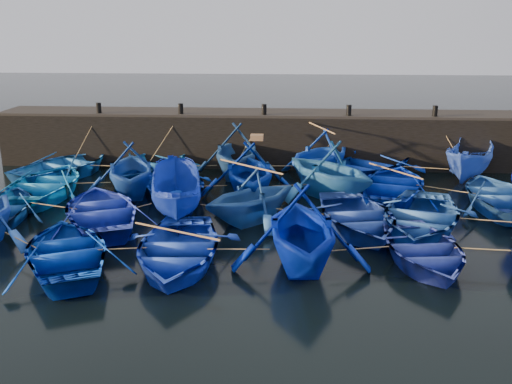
# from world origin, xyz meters

# --- Properties ---
(ground) EXTENTS (120.00, 120.00, 0.00)m
(ground) POSITION_xyz_m (0.00, 0.00, 0.00)
(ground) COLOR black
(ground) RESTS_ON ground
(quay_wall) EXTENTS (26.00, 2.50, 2.50)m
(quay_wall) POSITION_xyz_m (0.00, 10.50, 1.25)
(quay_wall) COLOR black
(quay_wall) RESTS_ON ground
(quay_top) EXTENTS (26.00, 2.50, 0.12)m
(quay_top) POSITION_xyz_m (0.00, 10.50, 2.56)
(quay_top) COLOR black
(quay_top) RESTS_ON quay_wall
(bollard_0) EXTENTS (0.24, 0.24, 0.50)m
(bollard_0) POSITION_xyz_m (-8.00, 9.60, 2.87)
(bollard_0) COLOR black
(bollard_0) RESTS_ON quay_top
(bollard_1) EXTENTS (0.24, 0.24, 0.50)m
(bollard_1) POSITION_xyz_m (-4.00, 9.60, 2.87)
(bollard_1) COLOR black
(bollard_1) RESTS_ON quay_top
(bollard_2) EXTENTS (0.24, 0.24, 0.50)m
(bollard_2) POSITION_xyz_m (0.00, 9.60, 2.87)
(bollard_2) COLOR black
(bollard_2) RESTS_ON quay_top
(bollard_3) EXTENTS (0.24, 0.24, 0.50)m
(bollard_3) POSITION_xyz_m (4.00, 9.60, 2.87)
(bollard_3) COLOR black
(bollard_3) RESTS_ON quay_top
(bollard_4) EXTENTS (0.24, 0.24, 0.50)m
(bollard_4) POSITION_xyz_m (8.00, 9.60, 2.87)
(bollard_4) COLOR black
(bollard_4) RESTS_ON quay_top
(boat_0) EXTENTS (5.75, 6.37, 1.08)m
(boat_0) POSITION_xyz_m (-9.06, 7.48, 0.54)
(boat_0) COLOR #1B57A3
(boat_0) RESTS_ON ground
(boat_1) EXTENTS (5.43, 6.52, 1.17)m
(boat_1) POSITION_xyz_m (-5.35, 7.38, 0.58)
(boat_1) COLOR #14568F
(boat_1) RESTS_ON ground
(boat_2) EXTENTS (4.30, 4.92, 2.49)m
(boat_2) POSITION_xyz_m (-1.18, 7.81, 1.25)
(boat_2) COLOR navy
(boat_2) RESTS_ON ground
(boat_3) EXTENTS (5.61, 5.73, 2.29)m
(boat_3) POSITION_xyz_m (2.64, 7.92, 1.15)
(boat_3) COLOR blue
(boat_3) RESTS_ON ground
(boat_4) EXTENTS (6.62, 6.87, 1.16)m
(boat_4) POSITION_xyz_m (4.86, 8.26, 0.58)
(boat_4) COLOR #072897
(boat_4) RESTS_ON ground
(boat_5) EXTENTS (3.68, 4.97, 1.81)m
(boat_5) POSITION_xyz_m (9.27, 7.73, 0.91)
(boat_5) COLOR blue
(boat_5) RESTS_ON ground
(boat_6) EXTENTS (3.86, 5.34, 1.09)m
(boat_6) POSITION_xyz_m (-8.63, 4.44, 0.55)
(boat_6) COLOR blue
(boat_6) RESTS_ON ground
(boat_7) EXTENTS (4.83, 5.27, 2.35)m
(boat_7) POSITION_xyz_m (-5.18, 4.70, 1.17)
(boat_7) COLOR navy
(boat_7) RESTS_ON ground
(boat_8) EXTENTS (4.94, 5.88, 1.05)m
(boat_8) POSITION_xyz_m (-3.36, 4.34, 0.52)
(boat_8) COLOR #0836D5
(boat_8) RESTS_ON ground
(boat_9) EXTENTS (4.59, 5.13, 2.42)m
(boat_9) POSITION_xyz_m (-0.34, 4.54, 1.21)
(boat_9) COLOR #001F8A
(boat_9) RESTS_ON ground
(boat_10) EXTENTS (6.03, 6.10, 2.43)m
(boat_10) POSITION_xyz_m (2.85, 4.88, 1.22)
(boat_10) COLOR #1B578F
(boat_10) RESTS_ON ground
(boat_11) EXTENTS (5.12, 6.13, 1.09)m
(boat_11) POSITION_xyz_m (5.50, 5.07, 0.55)
(boat_11) COLOR #001EA4
(boat_11) RESTS_ON ground
(boat_12) EXTENTS (3.65, 5.08, 1.05)m
(boat_12) POSITION_xyz_m (9.31, 3.96, 0.52)
(boat_12) COLOR #26579D
(boat_12) RESTS_ON ground
(boat_13) EXTENTS (3.85, 4.74, 0.86)m
(boat_13) POSITION_xyz_m (-9.10, 1.87, 0.43)
(boat_13) COLOR navy
(boat_13) RESTS_ON ground
(boat_14) EXTENTS (5.47, 6.25, 1.08)m
(boat_14) POSITION_xyz_m (-5.33, 1.24, 0.54)
(boat_14) COLOR #182AA1
(boat_14) RESTS_ON ground
(boat_15) EXTENTS (2.74, 5.06, 1.85)m
(boat_15) POSITION_xyz_m (-2.84, 2.02, 0.93)
(boat_15) COLOR navy
(boat_15) RESTS_ON ground
(boat_16) EXTENTS (5.12, 5.09, 2.04)m
(boat_16) POSITION_xyz_m (-0.10, 1.71, 1.02)
(boat_16) COLOR #215396
(boat_16) RESTS_ON ground
(boat_17) EXTENTS (4.55, 5.66, 1.05)m
(boat_17) POSITION_xyz_m (3.58, 1.13, 0.52)
(boat_17) COLOR navy
(boat_17) RESTS_ON ground
(boat_18) EXTENTS (5.22, 6.24, 1.11)m
(boat_18) POSITION_xyz_m (5.70, 1.15, 0.56)
(boat_18) COLOR #1E4B8F
(boat_18) RESTS_ON ground
(boat_21) EXTENTS (5.20, 5.88, 1.01)m
(boat_21) POSITION_xyz_m (-5.18, -2.37, 0.51)
(boat_21) COLOR #002891
(boat_21) RESTS_ON ground
(boat_22) EXTENTS (3.91, 5.28, 1.05)m
(boat_22) POSITION_xyz_m (-2.00, -2.12, 0.53)
(boat_22) COLOR #1635BE
(boat_22) RESTS_ON ground
(boat_23) EXTENTS (4.44, 5.03, 2.47)m
(boat_23) POSITION_xyz_m (1.61, -2.03, 1.24)
(boat_23) COLOR #0018A0
(boat_23) RESTS_ON ground
(boat_24) EXTENTS (3.72, 4.86, 0.94)m
(boat_24) POSITION_xyz_m (5.22, -1.59, 0.47)
(boat_24) COLOR #263694
(boat_24) RESTS_ON ground
(wooden_crate) EXTENTS (0.50, 0.40, 0.22)m
(wooden_crate) POSITION_xyz_m (-0.04, 4.54, 2.53)
(wooden_crate) COLOR brown
(wooden_crate) RESTS_ON boat_9
(mooring_ropes) EXTENTS (18.37, 11.91, 2.10)m
(mooring_ropes) POSITION_xyz_m (0.28, 4.87, 0.86)
(mooring_ropes) COLOR tan
(mooring_ropes) RESTS_ON ground
(loose_oars) EXTENTS (9.75, 12.12, 1.30)m
(loose_oars) POSITION_xyz_m (1.51, 3.14, 1.65)
(loose_oars) COLOR #99724C
(loose_oars) RESTS_ON ground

